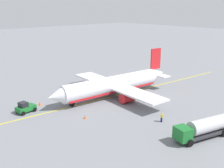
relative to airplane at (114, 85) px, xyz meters
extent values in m
plane|color=slate|center=(0.48, -0.04, -2.70)|extent=(400.00, 400.00, 0.00)
cylinder|color=white|center=(0.48, -0.04, 0.18)|extent=(25.01, 5.92, 3.76)
cube|color=red|center=(0.48, -0.04, -0.86)|extent=(23.57, 5.13, 1.05)
cone|color=white|center=(14.19, -1.25, 0.18)|extent=(3.74, 3.90, 3.61)
cone|color=white|center=(-13.91, 1.23, 0.55)|extent=(5.08, 3.60, 3.19)
cube|color=red|center=(-13.23, 1.17, 4.46)|extent=(3.22, 0.64, 5.20)
cube|color=white|center=(-13.23, 1.17, 0.58)|extent=(3.13, 8.58, 0.24)
cube|color=white|center=(-0.52, 0.05, -0.29)|extent=(7.25, 28.43, 0.36)
cylinder|color=red|center=(0.74, 5.16, -1.54)|extent=(3.37, 2.37, 2.10)
cylinder|color=red|center=(-0.18, -5.20, -1.54)|extent=(3.37, 2.37, 2.10)
cylinder|color=#4C4C51|center=(10.76, -0.95, -1.55)|extent=(0.24, 0.24, 1.20)
cylinder|color=black|center=(10.76, -0.95, -2.15)|extent=(1.13, 0.50, 1.10)
cylinder|color=#4C4C51|center=(-1.28, 2.72, -1.55)|extent=(0.24, 0.24, 1.20)
cylinder|color=black|center=(-1.28, 2.72, -2.15)|extent=(1.13, 0.50, 1.10)
cylinder|color=#4C4C51|center=(-1.74, -2.46, -1.55)|extent=(0.24, 0.24, 1.20)
cylinder|color=black|center=(-1.74, -2.46, -2.15)|extent=(1.13, 0.50, 1.10)
cube|color=#2D2D33|center=(2.77, 24.41, -2.00)|extent=(10.72, 5.18, 0.30)
cube|color=#196B28|center=(7.41, 23.14, -1.05)|extent=(2.57, 2.85, 2.00)
cube|color=black|center=(8.28, 22.90, -0.65)|extent=(0.69, 1.97, 0.90)
cylinder|color=silver|center=(2.19, 24.57, -0.70)|extent=(7.97, 4.24, 2.30)
cylinder|color=black|center=(7.36, 24.45, -2.15)|extent=(1.15, 0.63, 1.10)
cylinder|color=black|center=(6.69, 22.04, -2.15)|extent=(1.15, 0.63, 1.10)
cylinder|color=black|center=(0.52, 26.33, -2.15)|extent=(1.15, 0.63, 1.10)
cylinder|color=black|center=(-0.14, 23.92, -2.15)|extent=(1.15, 0.63, 1.10)
cube|color=#196B28|center=(19.12, -4.40, -1.85)|extent=(3.86, 2.52, 0.90)
cube|color=black|center=(19.61, -4.33, -0.95)|extent=(1.63, 1.79, 0.90)
cylinder|color=black|center=(17.99, -5.59, -2.30)|extent=(0.84, 0.42, 0.80)
cylinder|color=black|center=(17.68, -3.61, -2.30)|extent=(0.84, 0.42, 0.80)
cylinder|color=black|center=(20.56, -5.20, -2.30)|extent=(0.84, 0.42, 0.80)
cylinder|color=black|center=(20.25, -3.22, -2.30)|extent=(0.84, 0.42, 0.80)
cube|color=navy|center=(3.32, 16.13, -2.28)|extent=(0.54, 0.52, 0.85)
cube|color=yellow|center=(3.32, 16.13, -1.55)|extent=(0.63, 0.59, 0.60)
sphere|color=tan|center=(3.32, 16.13, -1.11)|extent=(0.24, 0.24, 0.24)
cone|color=#F2590F|center=(12.49, 5.76, -2.40)|extent=(0.54, 0.54, 0.60)
cone|color=#F2590F|center=(15.26, -6.12, -2.37)|extent=(0.60, 0.60, 0.66)
cube|color=yellow|center=(0.48, -0.04, -2.70)|extent=(78.19, 7.20, 0.01)
camera|label=1|loc=(39.78, 42.94, 17.21)|focal=43.32mm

